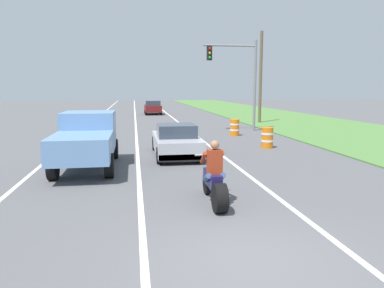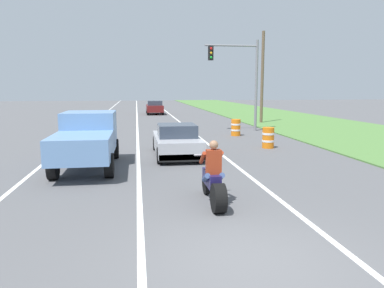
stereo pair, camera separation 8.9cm
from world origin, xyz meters
TOP-DOWN VIEW (x-y plane):
  - ground_plane at (0.00, 0.00)m, footprint 160.00×160.00m
  - lane_stripe_left_solid at (-5.40, 20.00)m, footprint 0.14×120.00m
  - lane_stripe_right_solid at (1.80, 20.00)m, footprint 0.14×120.00m
  - lane_stripe_centre_dashed at (-1.80, 20.00)m, footprint 0.14×120.00m
  - grass_verge_right at (11.92, 20.00)m, footprint 10.00×120.00m
  - motorcycle_with_rider at (0.02, 3.01)m, footprint 0.70×2.21m
  - sports_car_silver at (-0.17, 9.79)m, footprint 1.84×4.30m
  - pickup_truck_left_lane_light_blue at (-3.61, 7.87)m, footprint 2.02×4.80m
  - traffic_light_mast_near at (5.07, 18.31)m, footprint 3.60×0.34m
  - utility_pole_roadside at (8.34, 23.53)m, footprint 0.24×0.24m
  - construction_barrel_nearest at (4.43, 11.20)m, footprint 0.58×0.58m
  - construction_barrel_mid at (4.11, 15.93)m, footprint 0.58×0.58m
  - distant_car_far_ahead at (0.15, 35.18)m, footprint 1.80×4.00m

SIDE VIEW (x-z plane):
  - ground_plane at x=0.00m, z-range 0.00..0.00m
  - lane_stripe_left_solid at x=-5.40m, z-range 0.00..0.01m
  - lane_stripe_right_solid at x=1.80m, z-range 0.00..0.01m
  - lane_stripe_centre_dashed at x=-1.80m, z-range 0.00..0.01m
  - grass_verge_right at x=11.92m, z-range 0.00..0.06m
  - construction_barrel_nearest at x=4.43m, z-range 0.00..1.00m
  - construction_barrel_mid at x=4.11m, z-range 0.00..1.00m
  - motorcycle_with_rider at x=0.02m, z-range -0.22..1.40m
  - sports_car_silver at x=-0.17m, z-range -0.05..1.31m
  - distant_car_far_ahead at x=0.15m, z-range 0.02..1.52m
  - pickup_truck_left_lane_light_blue at x=-3.61m, z-range 0.12..2.10m
  - utility_pole_roadside at x=8.34m, z-range 0.00..7.38m
  - traffic_light_mast_near at x=5.07m, z-range 0.93..6.93m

